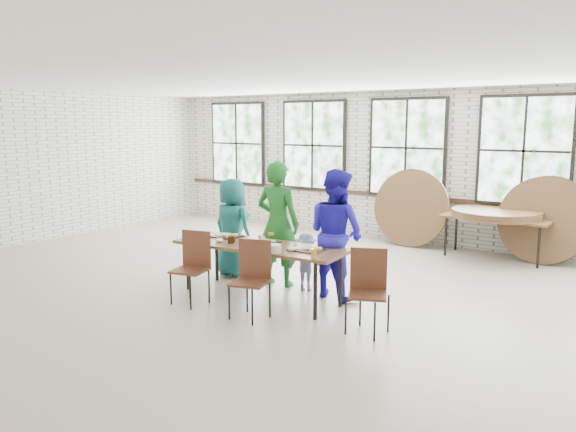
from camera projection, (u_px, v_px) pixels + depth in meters
name	position (u px, v px, depth m)	size (l,w,h in m)	color
room	(407.00, 150.00, 11.08)	(12.00, 12.00, 12.00)	#B09E8C
dining_table	(260.00, 248.00, 7.55)	(2.46, 1.00, 0.74)	brown
chair_near_left	(193.00, 261.00, 7.40)	(0.51, 0.49, 0.95)	#542C1C
chair_near_right	(252.00, 272.00, 6.84)	(0.52, 0.51, 0.95)	#542C1C
chair_spare	(368.00, 283.00, 6.36)	(0.55, 0.55, 0.95)	#542C1C
adult_teal	(232.00, 227.00, 8.67)	(0.74, 0.48, 1.52)	#195761
adult_green	(278.00, 224.00, 8.14)	(0.67, 0.44, 1.83)	#1A6420
toddler	(306.00, 262.00, 7.94)	(0.54, 0.31, 0.83)	#121F3A
adult_blue	(336.00, 234.00, 7.58)	(0.85, 0.67, 1.76)	#241AB8
storage_table	(496.00, 220.00, 9.77)	(1.80, 0.76, 0.74)	brown
tabletop_clutter	(265.00, 244.00, 7.46)	(1.99, 0.64, 0.11)	black
round_tops_stacked	(496.00, 213.00, 9.75)	(1.50, 1.50, 0.13)	brown
round_tops_leaning	(473.00, 213.00, 10.19)	(4.00, 0.46, 1.48)	brown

